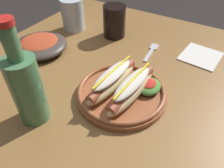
% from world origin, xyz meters
% --- Properties ---
extents(dining_table, '(1.14, 0.83, 0.74)m').
position_xyz_m(dining_table, '(0.00, 0.00, 0.63)').
color(dining_table, olive).
rests_on(dining_table, ground_plane).
extents(hot_dog_plate, '(0.24, 0.24, 0.08)m').
position_xyz_m(hot_dog_plate, '(0.02, -0.12, 0.77)').
color(hot_dog_plate, '#9E5633').
rests_on(hot_dog_plate, dining_table).
extents(fork, '(0.12, 0.03, 0.00)m').
position_xyz_m(fork, '(0.26, -0.10, 0.74)').
color(fork, silver).
rests_on(fork, dining_table).
extents(soda_cup, '(0.08, 0.08, 0.12)m').
position_xyz_m(soda_cup, '(0.30, 0.08, 0.80)').
color(soda_cup, black).
rests_on(soda_cup, dining_table).
extents(water_cup, '(0.09, 0.09, 0.12)m').
position_xyz_m(water_cup, '(0.26, 0.24, 0.80)').
color(water_cup, silver).
rests_on(water_cup, dining_table).
extents(glass_bottle, '(0.07, 0.07, 0.26)m').
position_xyz_m(glass_bottle, '(-0.16, 0.03, 0.84)').
color(glass_bottle, '#4C7F51').
rests_on(glass_bottle, dining_table).
extents(side_bowl, '(0.18, 0.18, 0.05)m').
position_xyz_m(side_bowl, '(0.07, 0.24, 0.76)').
color(side_bowl, '#423833').
rests_on(side_bowl, dining_table).
extents(napkin, '(0.14, 0.13, 0.00)m').
position_xyz_m(napkin, '(0.32, -0.25, 0.74)').
color(napkin, white).
rests_on(napkin, dining_table).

